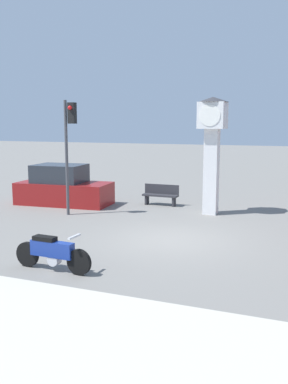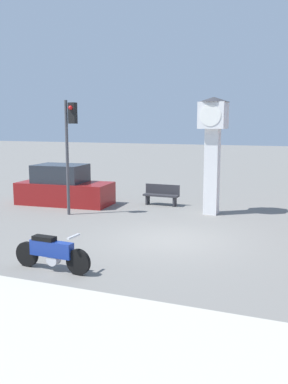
# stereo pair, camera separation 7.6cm
# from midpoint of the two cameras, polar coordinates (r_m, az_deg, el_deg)

# --- Properties ---
(ground_plane) EXTENTS (120.00, 120.00, 0.00)m
(ground_plane) POSITION_cam_midpoint_polar(r_m,az_deg,el_deg) (13.57, 3.75, -6.37)
(ground_plane) COLOR slate
(sidewalk_strip) EXTENTS (36.00, 6.00, 0.10)m
(sidewalk_strip) POSITION_cam_midpoint_polar(r_m,az_deg,el_deg) (7.12, -17.94, -21.45)
(sidewalk_strip) COLOR #BCB7A8
(sidewalk_strip) RESTS_ON ground_plane
(motorcycle) EXTENTS (2.18, 0.47, 0.96)m
(motorcycle) POSITION_cam_midpoint_polar(r_m,az_deg,el_deg) (10.93, -12.03, -7.88)
(motorcycle) COLOR black
(motorcycle) RESTS_ON ground_plane
(clock_tower) EXTENTS (1.23, 1.23, 4.64)m
(clock_tower) POSITION_cam_midpoint_polar(r_m,az_deg,el_deg) (17.18, 9.28, 7.22)
(clock_tower) COLOR white
(clock_tower) RESTS_ON ground_plane
(traffic_light) EXTENTS (0.50, 0.35, 4.51)m
(traffic_light) POSITION_cam_midpoint_polar(r_m,az_deg,el_deg) (17.02, -9.75, 7.21)
(traffic_light) COLOR #47474C
(traffic_light) RESTS_ON ground_plane
(bench) EXTENTS (1.60, 0.44, 0.92)m
(bench) POSITION_cam_midpoint_polar(r_m,az_deg,el_deg) (19.12, 2.47, -0.30)
(bench) COLOR #2D2D33
(bench) RESTS_ON ground_plane
(parked_car) EXTENTS (4.33, 2.13, 1.80)m
(parked_car) POSITION_cam_midpoint_polar(r_m,az_deg,el_deg) (19.62, -10.53, 0.56)
(parked_car) COLOR maroon
(parked_car) RESTS_ON ground_plane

